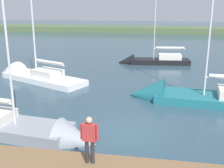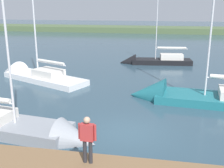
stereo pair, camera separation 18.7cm
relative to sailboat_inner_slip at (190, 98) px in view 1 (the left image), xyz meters
name	(u,v)px [view 1 (the left image)]	position (x,y,z in m)	size (l,w,h in m)	color
ground_plane	(128,132)	(3.49, 5.39, -0.20)	(200.00, 200.00, 0.00)	#2D4756
far_shoreline	(154,32)	(3.49, -48.27, -0.20)	(180.00, 8.00, 2.40)	#4C603D
sailboat_inner_slip	(190,98)	(0.00, 0.00, 0.00)	(10.29, 3.67, 12.02)	#1E6B75
sailboat_far_left	(149,62)	(3.13, -11.89, -0.03)	(7.80, 2.68, 9.57)	black
sailboat_behind_pier	(29,76)	(13.25, -3.85, -0.02)	(9.64, 6.15, 11.68)	white
sailboat_outer_mooring	(26,132)	(8.40, 6.54, -0.05)	(8.51, 3.13, 8.76)	gray
person_on_dock	(89,137)	(4.40, 9.51, 1.53)	(0.67, 0.25, 1.77)	#28282D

